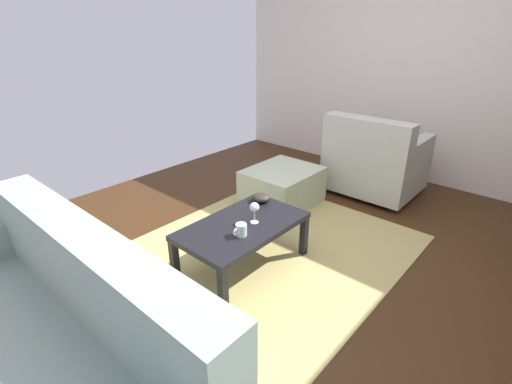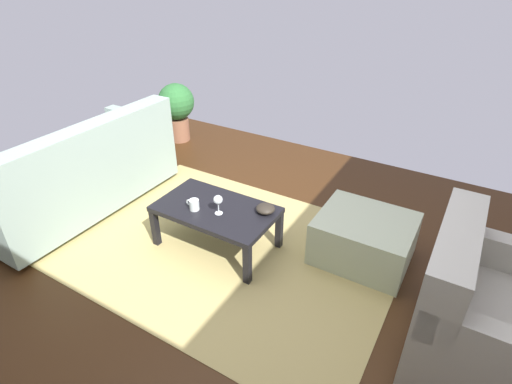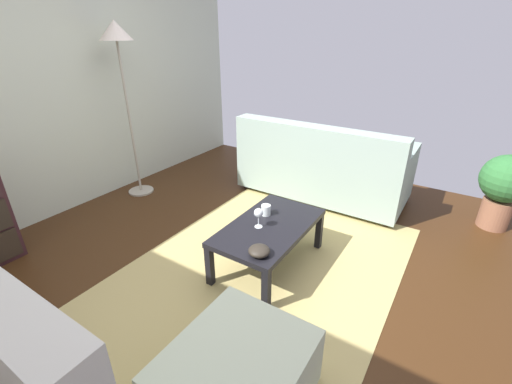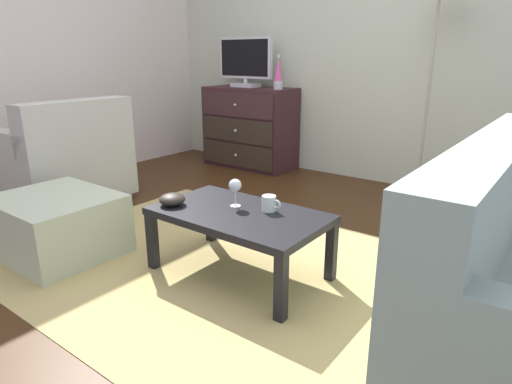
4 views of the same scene
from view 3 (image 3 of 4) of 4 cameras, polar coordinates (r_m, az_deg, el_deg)
name	(u,v)px [view 3 (image 3 of 4)]	position (r m, az deg, el deg)	size (l,w,h in m)	color
ground_plane	(227,277)	(2.72, -4.89, -14.20)	(5.22, 4.72, 0.05)	#3C2310
wall_accent_rear	(36,75)	(3.81, -33.21, 16.24)	(5.22, 0.12, 2.69)	beige
area_rug	(263,270)	(2.74, 1.12, -12.98)	(2.60, 1.90, 0.01)	tan
coffee_table	(269,230)	(2.62, 2.23, -6.43)	(0.93, 0.54, 0.37)	black
wine_glass	(259,213)	(2.51, 0.44, -3.65)	(0.07, 0.07, 0.16)	silver
mug	(266,210)	(2.71, 1.72, -3.03)	(0.11, 0.08, 0.08)	silver
bowl_decorative	(259,251)	(2.26, 0.55, -9.91)	(0.15, 0.15, 0.07)	#2B251E
couch_large	(322,167)	(3.82, 11.14, 4.15)	(0.85, 1.79, 0.86)	#332319
ottoman	(237,379)	(1.88, -3.22, -29.03)	(0.70, 0.60, 0.36)	#B0BC9D
standing_lamp	(118,49)	(3.83, -22.29, 21.47)	(0.32, 0.32, 1.81)	#A59E8C
potted_plant	(505,185)	(3.83, 36.46, 0.92)	(0.44, 0.44, 0.72)	brown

